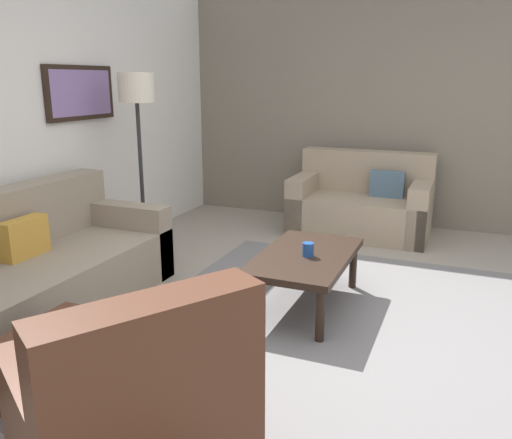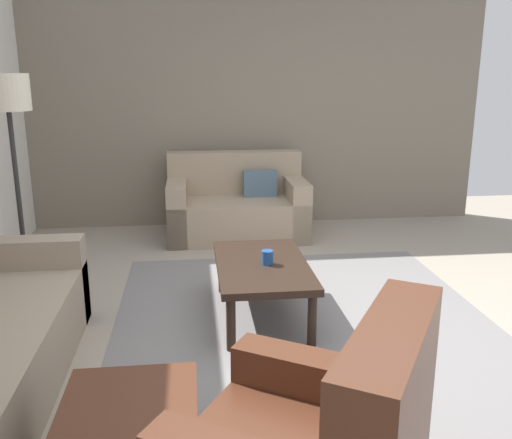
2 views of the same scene
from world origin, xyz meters
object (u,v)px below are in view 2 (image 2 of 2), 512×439
object	(u,v)px
coffee_table	(262,269)
lamp_standing	(9,117)
couch_loveseat	(237,207)
cup	(267,257)

from	to	relation	value
coffee_table	lamp_standing	xyz separation A→B (m)	(0.52, 1.76, 1.05)
couch_loveseat	coffee_table	bearing A→B (deg)	-179.87
couch_loveseat	coffee_table	xyz separation A→B (m)	(-2.14, -0.00, 0.06)
couch_loveseat	lamp_standing	bearing A→B (deg)	132.67
cup	lamp_standing	distance (m)	2.11
couch_loveseat	lamp_standing	xyz separation A→B (m)	(-1.62, 1.76, 1.11)
coffee_table	cup	xyz separation A→B (m)	(-0.04, -0.03, 0.10)
couch_loveseat	cup	world-z (taller)	couch_loveseat
couch_loveseat	cup	xyz separation A→B (m)	(-2.17, -0.04, 0.16)
cup	lamp_standing	xyz separation A→B (m)	(0.55, 1.80, 0.95)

